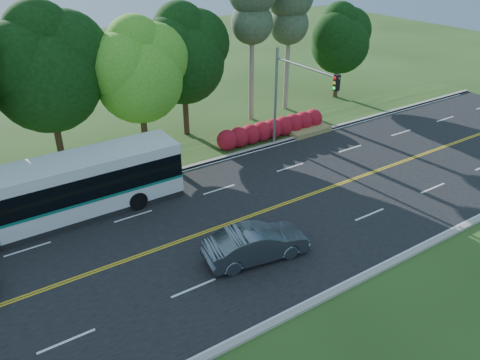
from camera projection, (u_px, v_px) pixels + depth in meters
ground at (259, 213)px, 26.00m from camera, size 120.00×120.00×0.00m
road at (259, 213)px, 25.99m from camera, size 60.00×14.00×0.02m
curb_north at (197, 164)px, 31.24m from camera, size 60.00×0.30×0.15m
curb_south at (353, 283)px, 20.69m from camera, size 60.00×0.30×0.15m
grass_verge at (185, 155)px, 32.62m from camera, size 60.00×4.00×0.10m
lane_markings at (258, 213)px, 25.94m from camera, size 57.60×13.82×0.00m
tree_row at (82, 60)px, 29.30m from camera, size 44.70×9.10×13.84m
bougainvillea_hedge at (275, 129)px, 35.15m from camera, size 9.50×2.25×1.50m
traffic_signal at (293, 88)px, 30.93m from camera, size 0.42×6.10×7.00m
transit_bus at (63, 191)px, 24.74m from camera, size 12.80×2.90×3.34m
sedan at (256, 243)px, 22.03m from camera, size 5.24×2.52×1.66m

